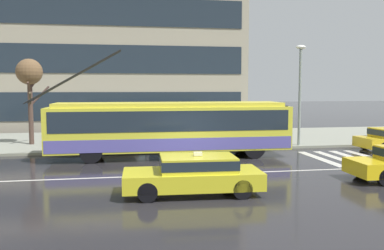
{
  "coord_description": "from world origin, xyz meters",
  "views": [
    {
      "loc": [
        -2.98,
        -17.22,
        3.49
      ],
      "look_at": [
        0.69,
        3.94,
        1.52
      ],
      "focal_mm": 38.42,
      "sensor_mm": 36.0,
      "label": 1
    }
  ],
  "objects_px": {
    "pedestrian_approaching_curb": "(207,118)",
    "street_lamp": "(300,85)",
    "trolleybus": "(171,127)",
    "pedestrian_at_shelter": "(159,120)",
    "bus_shelter": "(118,114)",
    "street_tree_bare": "(29,75)",
    "taxi_oncoming_near": "(194,173)"
  },
  "relations": [
    {
      "from": "pedestrian_at_shelter",
      "to": "street_lamp",
      "type": "xyz_separation_m",
      "value": [
        8.04,
        -1.15,
        1.96
      ]
    },
    {
      "from": "trolleybus",
      "to": "pedestrian_approaching_curb",
      "type": "xyz_separation_m",
      "value": [
        2.45,
        2.89,
        0.23
      ]
    },
    {
      "from": "trolleybus",
      "to": "street_lamp",
      "type": "bearing_deg",
      "value": 14.54
    },
    {
      "from": "pedestrian_at_shelter",
      "to": "street_tree_bare",
      "type": "xyz_separation_m",
      "value": [
        -7.41,
        1.93,
        2.56
      ]
    },
    {
      "from": "trolleybus",
      "to": "bus_shelter",
      "type": "height_order",
      "value": "trolleybus"
    },
    {
      "from": "bus_shelter",
      "to": "pedestrian_at_shelter",
      "type": "bearing_deg",
      "value": -15.76
    },
    {
      "from": "street_tree_bare",
      "to": "pedestrian_at_shelter",
      "type": "bearing_deg",
      "value": -14.58
    },
    {
      "from": "trolleybus",
      "to": "street_tree_bare",
      "type": "relative_size",
      "value": 2.55
    },
    {
      "from": "bus_shelter",
      "to": "street_tree_bare",
      "type": "bearing_deg",
      "value": 165.97
    },
    {
      "from": "bus_shelter",
      "to": "pedestrian_at_shelter",
      "type": "distance_m",
      "value": 2.43
    },
    {
      "from": "trolleybus",
      "to": "pedestrian_at_shelter",
      "type": "height_order",
      "value": "trolleybus"
    },
    {
      "from": "taxi_oncoming_near",
      "to": "pedestrian_approaching_curb",
      "type": "distance_m",
      "value": 10.55
    },
    {
      "from": "pedestrian_approaching_curb",
      "to": "bus_shelter",
      "type": "bearing_deg",
      "value": 169.65
    },
    {
      "from": "trolleybus",
      "to": "street_tree_bare",
      "type": "distance_m",
      "value": 9.6
    },
    {
      "from": "trolleybus",
      "to": "street_lamp",
      "type": "xyz_separation_m",
      "value": [
        7.76,
        2.01,
        2.09
      ]
    },
    {
      "from": "street_lamp",
      "to": "street_tree_bare",
      "type": "distance_m",
      "value": 15.76
    },
    {
      "from": "taxi_oncoming_near",
      "to": "pedestrian_approaching_curb",
      "type": "height_order",
      "value": "pedestrian_approaching_curb"
    },
    {
      "from": "pedestrian_at_shelter",
      "to": "taxi_oncoming_near",
      "type": "bearing_deg",
      "value": -89.02
    },
    {
      "from": "pedestrian_approaching_curb",
      "to": "street_lamp",
      "type": "distance_m",
      "value": 5.7
    },
    {
      "from": "bus_shelter",
      "to": "street_lamp",
      "type": "bearing_deg",
      "value": -9.86
    },
    {
      "from": "bus_shelter",
      "to": "street_tree_bare",
      "type": "distance_m",
      "value": 5.71
    },
    {
      "from": "pedestrian_approaching_curb",
      "to": "street_lamp",
      "type": "height_order",
      "value": "street_lamp"
    },
    {
      "from": "trolleybus",
      "to": "pedestrian_approaching_curb",
      "type": "distance_m",
      "value": 3.79
    },
    {
      "from": "bus_shelter",
      "to": "pedestrian_approaching_curb",
      "type": "height_order",
      "value": "bus_shelter"
    },
    {
      "from": "bus_shelter",
      "to": "street_tree_bare",
      "type": "xyz_separation_m",
      "value": [
        -5.09,
        1.27,
        2.27
      ]
    },
    {
      "from": "taxi_oncoming_near",
      "to": "street_lamp",
      "type": "xyz_separation_m",
      "value": [
        7.86,
        9.31,
        2.91
      ]
    },
    {
      "from": "street_lamp",
      "to": "street_tree_bare",
      "type": "bearing_deg",
      "value": 168.75
    },
    {
      "from": "trolleybus",
      "to": "taxi_oncoming_near",
      "type": "relative_size",
      "value": 2.81
    },
    {
      "from": "trolleybus",
      "to": "street_lamp",
      "type": "relative_size",
      "value": 2.22
    },
    {
      "from": "street_lamp",
      "to": "pedestrian_at_shelter",
      "type": "bearing_deg",
      "value": 171.89
    },
    {
      "from": "trolleybus",
      "to": "bus_shelter",
      "type": "distance_m",
      "value": 4.63
    },
    {
      "from": "taxi_oncoming_near",
      "to": "bus_shelter",
      "type": "height_order",
      "value": "bus_shelter"
    }
  ]
}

